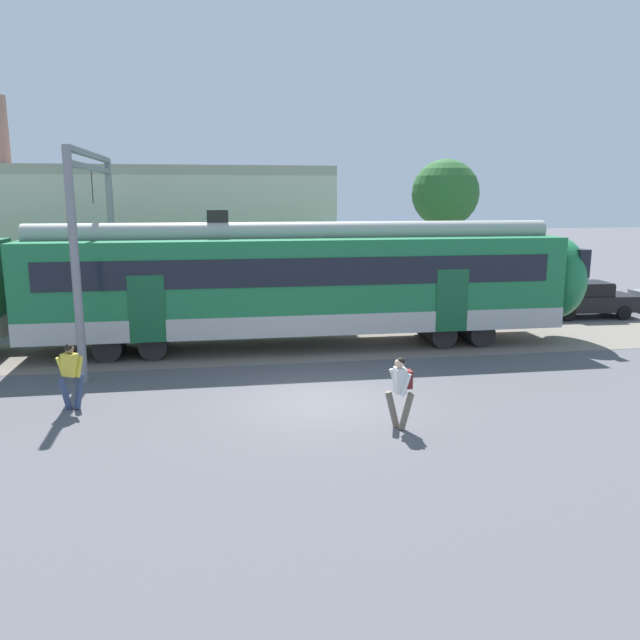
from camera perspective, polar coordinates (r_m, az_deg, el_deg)
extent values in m
plane|color=#515156|center=(16.08, -0.13, -7.54)|extent=(160.00, 160.00, 0.00)
cube|color=#B7B7B2|center=(21.64, -1.89, 0.26)|extent=(18.00, 3.06, 0.70)
cube|color=#1E7542|center=(21.39, -1.92, 4.33)|extent=(18.00, 3.00, 2.40)
cube|color=black|center=(19.88, -1.36, 4.38)|extent=(16.56, 0.03, 0.90)
cube|color=#165731|center=(21.27, 11.99, 1.74)|extent=(1.10, 0.04, 2.10)
cube|color=#165731|center=(19.96, -15.56, 0.95)|extent=(1.10, 0.04, 2.10)
cylinder|color=#9C9C97|center=(21.27, -1.94, 8.03)|extent=(17.64, 0.70, 0.70)
cube|color=black|center=(21.07, -9.35, 9.35)|extent=(0.70, 0.12, 0.40)
cylinder|color=black|center=(23.39, 13.56, -0.72)|extent=(0.90, 2.40, 0.90)
cylinder|color=black|center=(22.89, 10.32, -0.84)|extent=(0.90, 2.40, 0.90)
cylinder|color=black|center=(21.69, -14.78, -1.71)|extent=(0.90, 2.40, 0.90)
cylinder|color=black|center=(21.88, -18.43, -1.81)|extent=(0.90, 2.40, 0.90)
ellipsoid|color=#1E7542|center=(24.55, 20.82, 3.68)|extent=(1.80, 2.85, 2.95)
cube|color=black|center=(24.67, 21.62, 5.06)|extent=(0.40, 2.40, 1.00)
cylinder|color=navy|center=(16.66, -21.16, -6.10)|extent=(0.30, 0.38, 0.87)
cylinder|color=navy|center=(16.58, -22.27, -6.27)|extent=(0.30, 0.38, 0.87)
cube|color=gold|center=(16.43, -21.89, -3.82)|extent=(0.43, 0.39, 0.56)
cylinder|color=gold|center=(16.53, -22.63, -3.97)|extent=(0.20, 0.26, 0.52)
cylinder|color=gold|center=(16.35, -21.12, -4.01)|extent=(0.20, 0.26, 0.52)
sphere|color=brown|center=(16.35, -21.95, -2.48)|extent=(0.22, 0.22, 0.22)
sphere|color=black|center=(16.33, -22.00, -2.39)|extent=(0.20, 0.20, 0.20)
cylinder|color=#6B6051|center=(14.39, 6.62, -8.10)|extent=(0.36, 0.17, 0.87)
cylinder|color=#6B6051|center=(14.29, 7.89, -8.27)|extent=(0.36, 0.17, 0.87)
cube|color=silver|center=(14.12, 7.33, -5.47)|extent=(0.26, 0.37, 0.56)
cylinder|color=silver|center=(13.95, 7.86, -5.91)|extent=(0.25, 0.10, 0.52)
cylinder|color=silver|center=(14.32, 6.80, -5.43)|extent=(0.25, 0.10, 0.52)
sphere|color=beige|center=(14.01, 7.29, -3.95)|extent=(0.22, 0.22, 0.22)
sphere|color=black|center=(14.01, 7.37, -3.83)|extent=(0.20, 0.20, 0.20)
cube|color=maroon|center=(14.16, 8.04, -5.36)|extent=(0.17, 0.29, 0.40)
cube|color=black|center=(29.46, 23.23, 1.49)|extent=(4.08, 1.84, 0.68)
cube|color=black|center=(29.30, 23.07, 2.68)|extent=(1.97, 1.53, 0.56)
cube|color=black|center=(29.78, 24.66, 2.60)|extent=(0.19, 1.37, 0.48)
cylinder|color=black|center=(30.80, 24.48, 1.14)|extent=(0.61, 0.23, 0.60)
cylinder|color=black|center=(29.49, 26.01, 0.60)|extent=(0.61, 0.23, 0.60)
cylinder|color=black|center=(29.60, 20.36, 1.08)|extent=(0.61, 0.23, 0.60)
cylinder|color=black|center=(28.25, 21.76, 0.51)|extent=(0.61, 0.23, 0.60)
cylinder|color=gray|center=(18.37, -21.46, 4.45)|extent=(0.24, 0.24, 6.50)
cylinder|color=gray|center=(24.64, -18.41, 6.21)|extent=(0.24, 0.24, 6.50)
cube|color=gray|center=(21.45, -20.30, 13.98)|extent=(0.20, 6.40, 0.16)
cube|color=gray|center=(21.43, -20.22, 12.92)|extent=(0.20, 6.40, 0.16)
cylinder|color=black|center=(21.41, -20.11, 11.32)|extent=(0.03, 0.03, 1.00)
cube|color=beige|center=(28.64, -16.43, 6.45)|extent=(16.92, 5.00, 6.00)
cube|color=#9F9686|center=(28.58, -16.79, 12.85)|extent=(16.92, 5.00, 0.40)
cylinder|color=#8C6656|center=(29.71, -27.03, 14.76)|extent=(0.50, 0.50, 3.20)
cylinder|color=brown|center=(31.32, 11.16, 5.40)|extent=(0.32, 0.32, 4.17)
sphere|color=#2D662D|center=(31.16, 11.39, 11.29)|extent=(3.23, 3.23, 3.23)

